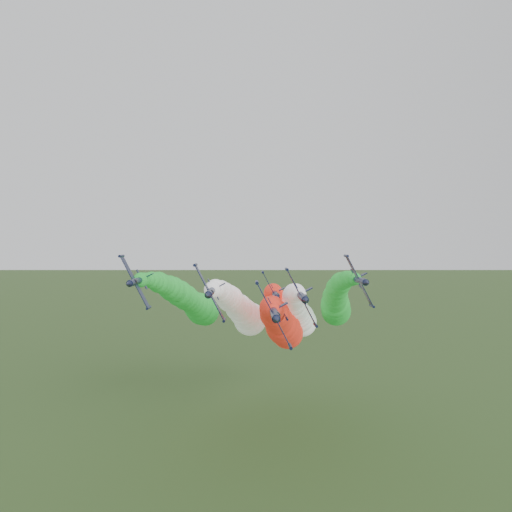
# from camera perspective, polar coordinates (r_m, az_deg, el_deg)

# --- Properties ---
(jet_lead) EXTENTS (14.31, 77.06, 24.30)m
(jet_lead) POSITION_cam_1_polar(r_m,az_deg,el_deg) (125.58, 2.89, -7.74)
(jet_lead) COLOR #101632
(jet_lead) RESTS_ON ground
(jet_inner_left) EXTENTS (14.92, 77.67, 24.91)m
(jet_inner_left) POSITION_cam_1_polar(r_m,az_deg,el_deg) (137.29, -1.82, -6.10)
(jet_inner_left) COLOR #101632
(jet_inner_left) RESTS_ON ground
(jet_inner_right) EXTENTS (14.37, 77.11, 24.36)m
(jet_inner_right) POSITION_cam_1_polar(r_m,az_deg,el_deg) (136.20, 4.83, -6.40)
(jet_inner_right) COLOR #101632
(jet_inner_right) RESTS_ON ground
(jet_outer_left) EXTENTS (14.23, 76.98, 24.22)m
(jet_outer_left) POSITION_cam_1_polar(r_m,az_deg,el_deg) (144.13, -7.53, -5.18)
(jet_outer_left) COLOR #101632
(jet_outer_left) RESTS_ON ground
(jet_outer_right) EXTENTS (14.67, 77.41, 24.66)m
(jet_outer_right) POSITION_cam_1_polar(r_m,az_deg,el_deg) (149.37, 9.16, -5.15)
(jet_outer_right) COLOR #101632
(jet_outer_right) RESTS_ON ground
(jet_trail) EXTENTS (14.01, 76.76, 24.00)m
(jet_trail) POSITION_cam_1_polar(r_m,az_deg,el_deg) (153.40, 2.83, -6.10)
(jet_trail) COLOR #101632
(jet_trail) RESTS_ON ground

